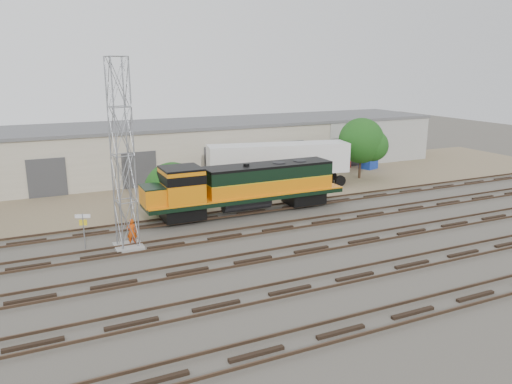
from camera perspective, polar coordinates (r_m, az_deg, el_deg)
name	(u,v)px	position (r m, az deg, el deg)	size (l,w,h in m)	color
ground	(288,236)	(33.81, 3.70, -5.04)	(140.00, 140.00, 0.00)	#47423A
dirt_strip	(211,188)	(46.95, -5.12, 0.48)	(80.00, 16.00, 0.02)	#726047
tracks	(311,249)	(31.35, 6.36, -6.53)	(80.00, 20.40, 0.28)	black
warehouse	(185,148)	(53.87, -8.08, 5.06)	(58.40, 10.40, 5.30)	beige
locomotive	(243,186)	(38.06, -1.48, 0.67)	(15.91, 2.79, 3.82)	black
signal_tower	(123,159)	(31.16, -14.99, 3.65)	(1.72, 1.72, 11.68)	gray
sign_post	(83,224)	(32.78, -19.13, -3.51)	(0.89, 0.36, 2.29)	gray
worker	(132,232)	(32.69, -14.00, -4.48)	(0.65, 0.43, 1.79)	#D6470B
semi_trailer	(282,160)	(46.89, 2.96, 3.70)	(13.53, 5.29, 4.08)	white
dumpster_blue	(368,162)	(56.77, 12.72, 3.37)	(1.60, 1.50, 1.50)	#16359A
dumpster_red	(343,161)	(57.34, 9.94, 3.56)	(1.50, 1.40, 1.40)	maroon
tree_mid	(176,192)	(38.39, -9.09, -0.02)	(4.56, 4.34, 4.34)	#382619
tree_east	(364,142)	(51.17, 12.25, 5.61)	(4.76, 4.53, 6.12)	#382619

